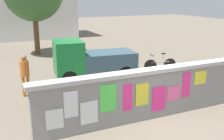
% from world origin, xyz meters
% --- Properties ---
extents(ground, '(60.00, 60.00, 0.00)m').
position_xyz_m(ground, '(0.00, 8.00, 0.00)').
color(ground, '#6B6051').
extents(poster_wall, '(7.66, 0.42, 1.60)m').
position_xyz_m(poster_wall, '(-0.01, -0.00, 0.82)').
color(poster_wall, gray).
rests_on(poster_wall, ground).
extents(auto_rickshaw_truck, '(3.75, 1.90, 1.85)m').
position_xyz_m(auto_rickshaw_truck, '(-0.41, 4.47, 0.90)').
color(auto_rickshaw_truck, black).
rests_on(auto_rickshaw_truck, ground).
extents(motorcycle, '(1.90, 0.56, 0.87)m').
position_xyz_m(motorcycle, '(2.97, 1.34, 0.46)').
color(motorcycle, black).
rests_on(motorcycle, ground).
extents(bicycle_near, '(1.70, 0.44, 0.95)m').
position_xyz_m(bicycle_near, '(-2.64, 2.12, 0.36)').
color(bicycle_near, black).
rests_on(bicycle_near, ground).
extents(bicycle_far, '(1.69, 0.48, 0.95)m').
position_xyz_m(bicycle_far, '(3.21, 4.28, 0.36)').
color(bicycle_far, black).
rests_on(bicycle_far, ground).
extents(person_walking, '(0.40, 0.40, 1.62)m').
position_xyz_m(person_walking, '(-3.38, 3.58, 0.99)').
color(person_walking, '#BF6626').
rests_on(person_walking, ground).
extents(building_background, '(8.48, 4.86, 6.03)m').
position_xyz_m(building_background, '(-1.12, 18.97, 3.04)').
color(building_background, silver).
rests_on(building_background, ground).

